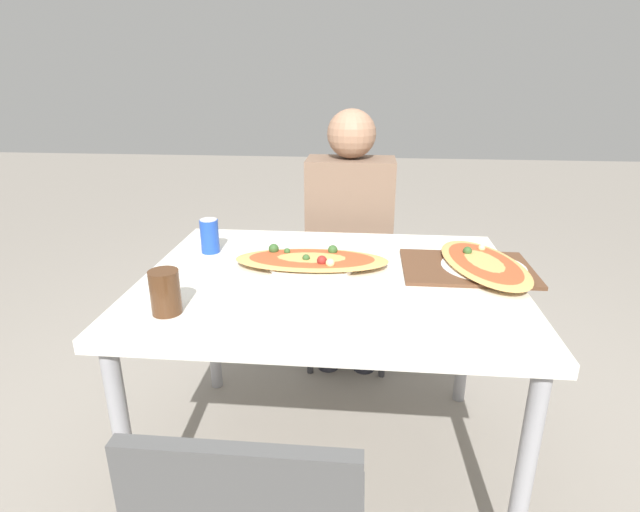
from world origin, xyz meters
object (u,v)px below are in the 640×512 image
(chair_far_seated, at_px, (349,263))
(soda_can, at_px, (210,236))
(person_seated, at_px, (350,224))
(drink_glass, at_px, (165,292))
(pizza_main, at_px, (312,261))
(pizza_second, at_px, (484,264))
(dining_table, at_px, (329,296))

(chair_far_seated, xyz_separation_m, soda_can, (-0.49, -0.61, 0.32))
(person_seated, bearing_deg, drink_glass, 64.79)
(chair_far_seated, relative_size, pizza_main, 1.61)
(chair_far_seated, height_order, pizza_second, chair_far_seated)
(chair_far_seated, distance_m, person_seated, 0.26)
(pizza_second, bearing_deg, drink_glass, -156.69)
(chair_far_seated, height_order, drink_glass, drink_glass)
(person_seated, distance_m, drink_glass, 1.09)
(pizza_main, relative_size, drink_glass, 4.25)
(pizza_second, bearing_deg, person_seated, 128.51)
(pizza_main, relative_size, soda_can, 4.20)
(soda_can, bearing_deg, person_seated, 45.27)
(person_seated, relative_size, pizza_main, 2.32)
(soda_can, bearing_deg, pizza_main, -16.03)
(chair_far_seated, xyz_separation_m, person_seated, (-0.00, -0.11, 0.23))
(dining_table, bearing_deg, pizza_second, 11.34)
(dining_table, distance_m, drink_glass, 0.54)
(pizza_main, bearing_deg, soda_can, 163.97)
(dining_table, height_order, person_seated, person_seated)
(drink_glass, xyz_separation_m, pizza_second, (0.93, 0.40, -0.04))
(soda_can, bearing_deg, drink_glass, -86.87)
(dining_table, xyz_separation_m, person_seated, (0.04, 0.69, 0.04))
(person_seated, height_order, pizza_main, person_seated)
(dining_table, relative_size, soda_can, 9.61)
(dining_table, height_order, pizza_main, pizza_main)
(dining_table, distance_m, soda_can, 0.51)
(drink_glass, bearing_deg, pizza_second, 23.31)
(dining_table, height_order, chair_far_seated, chair_far_seated)
(dining_table, distance_m, chair_far_seated, 0.82)
(drink_glass, relative_size, pizza_second, 0.24)
(chair_far_seated, bearing_deg, drink_glass, 67.02)
(dining_table, relative_size, pizza_main, 2.29)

